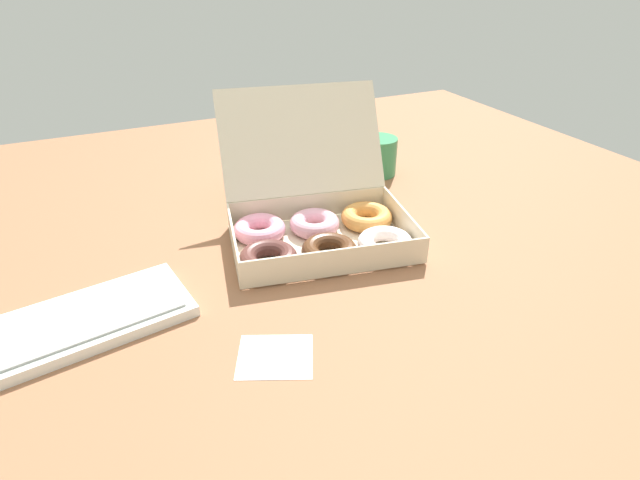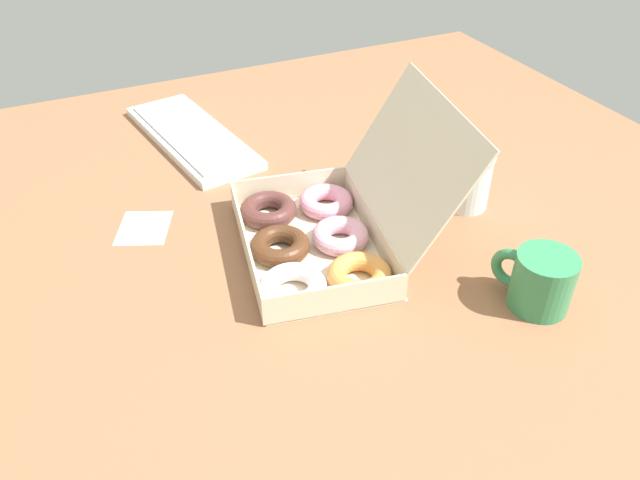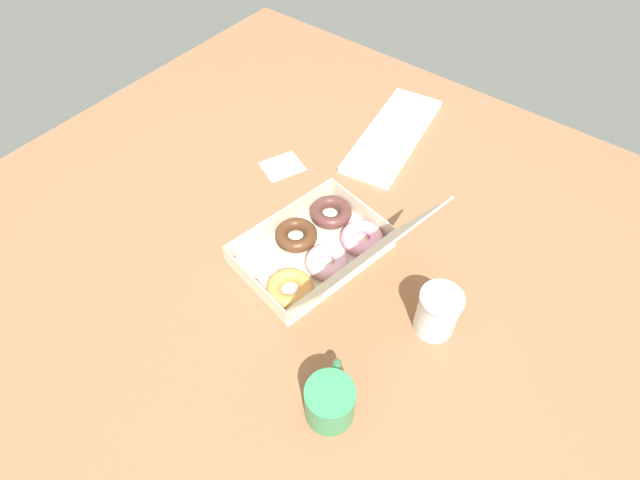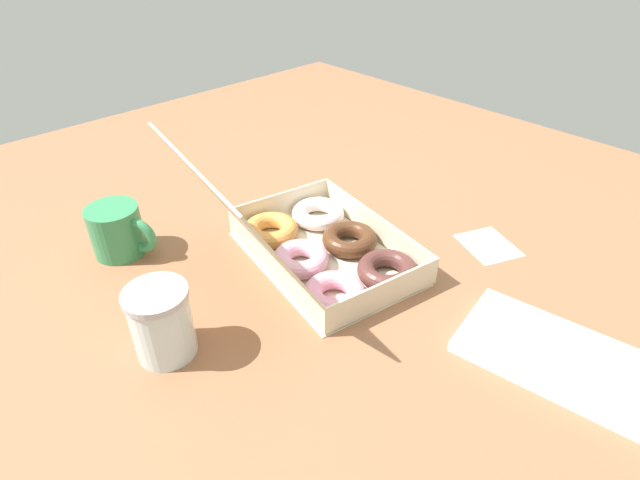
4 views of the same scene
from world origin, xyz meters
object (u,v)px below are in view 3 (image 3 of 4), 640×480
keyboard (393,134)px  glass_jar (437,312)px  coffee_mug (330,400)px  donut_box (316,249)px

keyboard → glass_jar: 62.44cm
keyboard → coffee_mug: coffee_mug is taller
donut_box → glass_jar: (-0.85, 30.85, 2.39)cm
keyboard → donut_box: bearing=11.1°
keyboard → coffee_mug: bearing=24.2°
coffee_mug → glass_jar: (-27.78, 6.49, 0.86)cm
coffee_mug → keyboard: bearing=-155.8°
coffee_mug → donut_box: bearing=-137.9°
keyboard → coffee_mug: size_ratio=3.44×
coffee_mug → glass_jar: 28.55cm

